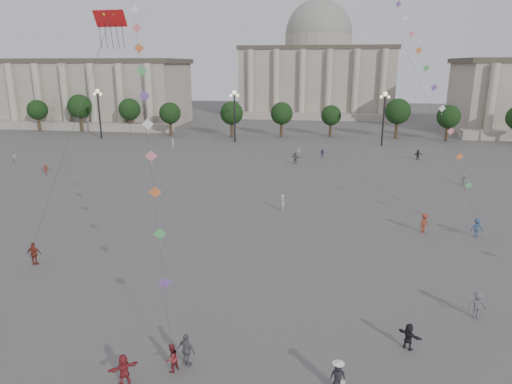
# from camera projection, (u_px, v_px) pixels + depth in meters

# --- Properties ---
(ground) EXTENTS (360.00, 360.00, 0.00)m
(ground) POSITION_uv_depth(u_px,v_px,m) (246.00, 338.00, 27.08)
(ground) COLOR #53504E
(ground) RESTS_ON ground
(hall_west) EXTENTS (84.00, 26.22, 17.20)m
(hall_west) POSITION_uv_depth(u_px,v_px,m) (38.00, 92.00, 125.45)
(hall_west) COLOR gray
(hall_west) RESTS_ON ground
(hall_central) EXTENTS (48.30, 34.30, 35.50)m
(hall_central) POSITION_uv_depth(u_px,v_px,m) (317.00, 69.00, 146.16)
(hall_central) COLOR gray
(hall_central) RESTS_ON ground
(tree_row) EXTENTS (137.12, 5.12, 8.00)m
(tree_row) POSITION_uv_depth(u_px,v_px,m) (309.00, 113.00, 99.82)
(tree_row) COLOR #3C2E1E
(tree_row) RESTS_ON ground
(lamp_post_far_west) EXTENTS (2.00, 0.90, 10.65)m
(lamp_post_far_west) POSITION_uv_depth(u_px,v_px,m) (99.00, 105.00, 98.48)
(lamp_post_far_west) COLOR #262628
(lamp_post_far_west) RESTS_ON ground
(lamp_post_mid_west) EXTENTS (2.00, 0.90, 10.65)m
(lamp_post_mid_west) POSITION_uv_depth(u_px,v_px,m) (234.00, 107.00, 93.94)
(lamp_post_mid_west) COLOR #262628
(lamp_post_mid_west) RESTS_ON ground
(lamp_post_mid_east) EXTENTS (2.00, 0.90, 10.65)m
(lamp_post_mid_east) POSITION_uv_depth(u_px,v_px,m) (384.00, 109.00, 89.41)
(lamp_post_mid_east) COLOR #262628
(lamp_post_mid_east) RESTS_ON ground
(person_crowd_0) EXTENTS (0.94, 0.41, 1.59)m
(person_crowd_0) POSITION_uv_depth(u_px,v_px,m) (322.00, 153.00, 79.19)
(person_crowd_0) COLOR navy
(person_crowd_0) RESTS_ON ground
(person_crowd_1) EXTENTS (1.18, 1.12, 1.91)m
(person_crowd_1) POSITION_uv_depth(u_px,v_px,m) (14.00, 157.00, 75.72)
(person_crowd_1) COLOR #B1B1AD
(person_crowd_1) RESTS_ON ground
(person_crowd_2) EXTENTS (0.94, 1.11, 1.49)m
(person_crowd_2) POSITION_uv_depth(u_px,v_px,m) (46.00, 170.00, 67.16)
(person_crowd_2) COLOR maroon
(person_crowd_2) RESTS_ON ground
(person_crowd_3) EXTENTS (1.42, 1.27, 1.57)m
(person_crowd_3) POSITION_uv_depth(u_px,v_px,m) (409.00, 336.00, 25.87)
(person_crowd_3) COLOR black
(person_crowd_3) RESTS_ON ground
(person_crowd_4) EXTENTS (1.43, 1.01, 1.49)m
(person_crowd_4) POSITION_uv_depth(u_px,v_px,m) (299.00, 152.00, 80.41)
(person_crowd_4) COLOR silver
(person_crowd_4) RESTS_ON ground
(person_crowd_6) EXTENTS (1.30, 0.89, 1.86)m
(person_crowd_6) POSITION_uv_depth(u_px,v_px,m) (478.00, 305.00, 28.94)
(person_crowd_6) COLOR #5C5C60
(person_crowd_6) RESTS_ON ground
(person_crowd_7) EXTENTS (1.48, 1.00, 1.53)m
(person_crowd_7) POSITION_uv_depth(u_px,v_px,m) (464.00, 180.00, 61.07)
(person_crowd_7) COLOR #B5B4B0
(person_crowd_7) RESTS_ON ground
(person_crowd_8) EXTENTS (1.40, 1.38, 1.94)m
(person_crowd_8) POSITION_uv_depth(u_px,v_px,m) (425.00, 223.00, 43.84)
(person_crowd_8) COLOR brown
(person_crowd_8) RESTS_ON ground
(person_crowd_9) EXTENTS (1.63, 1.16, 1.69)m
(person_crowd_9) POSITION_uv_depth(u_px,v_px,m) (418.00, 155.00, 77.72)
(person_crowd_9) COLOR black
(person_crowd_9) RESTS_ON ground
(person_crowd_10) EXTENTS (0.53, 0.73, 1.87)m
(person_crowd_10) POSITION_uv_depth(u_px,v_px,m) (173.00, 143.00, 88.53)
(person_crowd_10) COLOR silver
(person_crowd_10) RESTS_ON ground
(person_crowd_12) EXTENTS (1.75, 1.51, 1.91)m
(person_crowd_12) POSITION_uv_depth(u_px,v_px,m) (295.00, 158.00, 74.72)
(person_crowd_12) COLOR slate
(person_crowd_12) RESTS_ON ground
(person_crowd_13) EXTENTS (0.72, 0.80, 1.85)m
(person_crowd_13) POSITION_uv_depth(u_px,v_px,m) (283.00, 203.00, 50.51)
(person_crowd_13) COLOR silver
(person_crowd_13) RESTS_ON ground
(tourist_0) EXTENTS (1.17, 0.61, 1.91)m
(tourist_0) POSITION_uv_depth(u_px,v_px,m) (34.00, 254.00, 36.77)
(tourist_0) COLOR maroon
(tourist_0) RESTS_ON ground
(tourist_2) EXTENTS (1.50, 1.32, 1.64)m
(tourist_2) POSITION_uv_depth(u_px,v_px,m) (124.00, 369.00, 23.01)
(tourist_2) COLOR maroon
(tourist_2) RESTS_ON ground
(tourist_3) EXTENTS (1.20, 0.87, 1.89)m
(tourist_3) POSITION_uv_depth(u_px,v_px,m) (187.00, 350.00, 24.37)
(tourist_3) COLOR slate
(tourist_3) RESTS_ON ground
(kite_flyer_0) EXTENTS (0.86, 0.94, 1.57)m
(kite_flyer_0) POSITION_uv_depth(u_px,v_px,m) (172.00, 358.00, 23.97)
(kite_flyer_0) COLOR maroon
(kite_flyer_0) RESTS_ON ground
(kite_flyer_1) EXTENTS (1.28, 0.86, 1.83)m
(kite_flyer_1) POSITION_uv_depth(u_px,v_px,m) (477.00, 228.00, 42.75)
(kite_flyer_1) COLOR #314B6E
(kite_flyer_1) RESTS_ON ground
(hat_person) EXTENTS (0.82, 0.60, 1.69)m
(hat_person) POSITION_uv_depth(u_px,v_px,m) (338.00, 376.00, 22.48)
(hat_person) COLOR black
(hat_person) RESTS_ON ground
(dragon_kite) EXTENTS (5.44, 0.84, 19.06)m
(dragon_kite) POSITION_uv_depth(u_px,v_px,m) (110.00, 32.00, 30.07)
(dragon_kite) COLOR red
(dragon_kite) RESTS_ON ground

